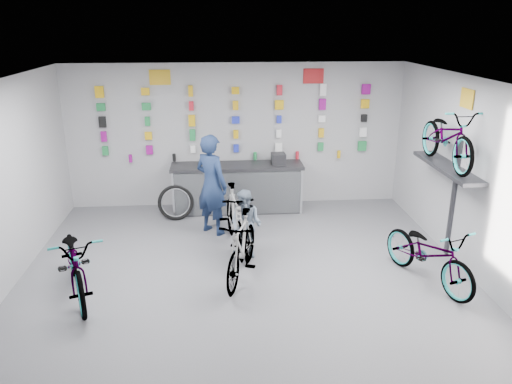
{
  "coord_description": "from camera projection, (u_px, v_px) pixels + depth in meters",
  "views": [
    {
      "loc": [
        -0.38,
        -6.28,
        3.79
      ],
      "look_at": [
        0.22,
        1.4,
        1.14
      ],
      "focal_mm": 35.0,
      "sensor_mm": 36.0,
      "label": 1
    }
  ],
  "objects": [
    {
      "name": "floor",
      "position": [
        248.0,
        299.0,
        7.18
      ],
      "size": [
        8.0,
        8.0,
        0.0
      ],
      "primitive_type": "plane",
      "color": "#56565B",
      "rests_on": "ground"
    },
    {
      "name": "ceiling",
      "position": [
        247.0,
        88.0,
        6.2
      ],
      "size": [
        8.0,
        8.0,
        0.0
      ],
      "primitive_type": "plane",
      "rotation": [
        3.14,
        0.0,
        0.0
      ],
      "color": "white",
      "rests_on": "wall_back"
    },
    {
      "name": "wall_back",
      "position": [
        236.0,
        136.0,
        10.46
      ],
      "size": [
        7.0,
        0.0,
        7.0
      ],
      "primitive_type": "plane",
      "rotation": [
        1.57,
        0.0,
        0.0
      ],
      "color": "#AAAAAC",
      "rests_on": "floor"
    },
    {
      "name": "wall_right",
      "position": [
        498.0,
        194.0,
        6.95
      ],
      "size": [
        0.0,
        8.0,
        8.0
      ],
      "primitive_type": "plane",
      "rotation": [
        1.57,
        0.0,
        -1.57
      ],
      "color": "#AAAAAC",
      "rests_on": "floor"
    },
    {
      "name": "counter",
      "position": [
        237.0,
        189.0,
        10.36
      ],
      "size": [
        2.7,
        0.66,
        1.0
      ],
      "color": "black",
      "rests_on": "floor"
    },
    {
      "name": "merch_wall",
      "position": [
        239.0,
        121.0,
        10.29
      ],
      "size": [
        5.57,
        0.08,
        1.57
      ],
      "color": "#218642",
      "rests_on": "wall_back"
    },
    {
      "name": "wall_bracket",
      "position": [
        448.0,
        172.0,
        8.08
      ],
      "size": [
        0.39,
        1.9,
        2.0
      ],
      "color": "#333338",
      "rests_on": "wall_right"
    },
    {
      "name": "sign_left",
      "position": [
        160.0,
        77.0,
        9.93
      ],
      "size": [
        0.42,
        0.02,
        0.3
      ],
      "primitive_type": "cube",
      "color": "gold",
      "rests_on": "wall_back"
    },
    {
      "name": "sign_right",
      "position": [
        313.0,
        76.0,
        10.16
      ],
      "size": [
        0.42,
        0.02,
        0.3
      ],
      "primitive_type": "cube",
      "color": "red",
      "rests_on": "wall_back"
    },
    {
      "name": "sign_side",
      "position": [
        467.0,
        98.0,
        7.7
      ],
      "size": [
        0.02,
        0.4,
        0.3
      ],
      "primitive_type": "cube",
      "color": "gold",
      "rests_on": "wall_right"
    },
    {
      "name": "bike_left",
      "position": [
        76.0,
        262.0,
        7.13
      ],
      "size": [
        1.33,
        2.09,
        1.04
      ],
      "primitive_type": "imported",
      "rotation": [
        0.0,
        0.0,
        0.35
      ],
      "color": "gray",
      "rests_on": "floor"
    },
    {
      "name": "bike_center",
      "position": [
        242.0,
        247.0,
        7.61
      ],
      "size": [
        0.95,
        1.78,
        1.03
      ],
      "primitive_type": "imported",
      "rotation": [
        0.0,
        0.0,
        -0.29
      ],
      "color": "gray",
      "rests_on": "floor"
    },
    {
      "name": "bike_right",
      "position": [
        429.0,
        253.0,
        7.49
      ],
      "size": [
        1.24,
        1.95,
        0.97
      ],
      "primitive_type": "imported",
      "rotation": [
        0.0,
        0.0,
        0.36
      ],
      "color": "gray",
      "rests_on": "floor"
    },
    {
      "name": "bike_service",
      "position": [
        235.0,
        218.0,
        8.63
      ],
      "size": [
        0.72,
        1.86,
        1.09
      ],
      "primitive_type": "imported",
      "rotation": [
        0.0,
        0.0,
        0.12
      ],
      "color": "gray",
      "rests_on": "floor"
    },
    {
      "name": "bike_wall",
      "position": [
        448.0,
        137.0,
        7.88
      ],
      "size": [
        0.63,
        1.8,
        0.95
      ],
      "primitive_type": "imported",
      "color": "gray",
      "rests_on": "wall_bracket"
    },
    {
      "name": "clerk",
      "position": [
        212.0,
        185.0,
        9.14
      ],
      "size": [
        0.81,
        0.79,
        1.88
      ],
      "primitive_type": "imported",
      "rotation": [
        0.0,
        0.0,
        2.42
      ],
      "color": "#1A2A4E",
      "rests_on": "floor"
    },
    {
      "name": "customer",
      "position": [
        246.0,
        224.0,
        8.3
      ],
      "size": [
        0.71,
        0.67,
        1.17
      ],
      "primitive_type": "imported",
      "rotation": [
        0.0,
        0.0,
        -0.52
      ],
      "color": "slate",
      "rests_on": "floor"
    },
    {
      "name": "spare_wheel",
      "position": [
        176.0,
        203.0,
        9.96
      ],
      "size": [
        0.74,
        0.34,
        0.71
      ],
      "rotation": [
        0.0,
        0.0,
        0.14
      ],
      "color": "black",
      "rests_on": "floor"
    },
    {
      "name": "register",
      "position": [
        278.0,
        159.0,
        10.22
      ],
      "size": [
        0.29,
        0.31,
        0.22
      ],
      "primitive_type": "cube",
      "rotation": [
        0.0,
        0.0,
        0.03
      ],
      "color": "black",
      "rests_on": "counter"
    }
  ]
}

